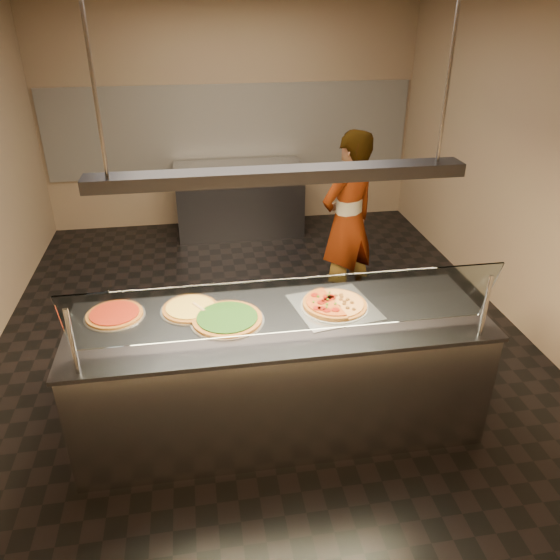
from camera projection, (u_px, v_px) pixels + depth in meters
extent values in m
cube|color=black|center=(262.00, 331.00, 5.35)|extent=(5.00, 6.00, 0.02)
cube|color=#957860|center=(230.00, 115.00, 7.29)|extent=(5.00, 0.02, 3.00)
cube|color=#957860|center=(362.00, 423.00, 2.02)|extent=(5.00, 0.02, 3.00)
cube|color=#957860|center=(529.00, 168.00, 5.02)|extent=(0.02, 6.00, 3.00)
cube|color=silver|center=(231.00, 130.00, 7.36)|extent=(4.90, 0.02, 1.20)
cube|color=#B7B7BC|center=(280.00, 376.00, 3.98)|extent=(2.84, 0.90, 0.90)
cube|color=#3B3B41|center=(280.00, 321.00, 3.76)|extent=(2.88, 0.94, 0.03)
cylinder|color=#B7B7BC|center=(72.00, 342.00, 3.12)|extent=(0.03, 0.03, 0.44)
cylinder|color=#B7B7BC|center=(486.00, 306.00, 3.48)|extent=(0.03, 0.03, 0.44)
cube|color=white|center=(289.00, 306.00, 3.32)|extent=(2.64, 0.18, 0.47)
cube|color=silver|center=(334.00, 306.00, 3.91)|extent=(0.64, 0.64, 0.01)
cylinder|color=silver|center=(334.00, 305.00, 3.90)|extent=(0.49, 0.49, 0.01)
cylinder|color=#6B0F07|center=(331.00, 296.00, 3.93)|extent=(0.06, 0.06, 0.01)
cylinder|color=#6B0F07|center=(331.00, 297.00, 3.92)|extent=(0.06, 0.06, 0.01)
cylinder|color=#6B0F07|center=(327.00, 296.00, 3.93)|extent=(0.06, 0.06, 0.01)
cylinder|color=#6B0F07|center=(315.00, 294.00, 3.95)|extent=(0.06, 0.06, 0.01)
cylinder|color=#6B0F07|center=(327.00, 299.00, 3.90)|extent=(0.06, 0.06, 0.01)
cylinder|color=#6B0F07|center=(325.00, 300.00, 3.88)|extent=(0.06, 0.06, 0.01)
cylinder|color=#6B0F07|center=(321.00, 302.00, 3.86)|extent=(0.06, 0.06, 0.01)
cylinder|color=#6B0F07|center=(317.00, 307.00, 3.79)|extent=(0.06, 0.06, 0.01)
cylinder|color=#6B0F07|center=(321.00, 308.00, 3.78)|extent=(0.06, 0.06, 0.01)
cylinder|color=#6B0F07|center=(327.00, 310.00, 3.76)|extent=(0.06, 0.06, 0.01)
cylinder|color=#6B0F07|center=(335.00, 309.00, 3.77)|extent=(0.06, 0.06, 0.01)
cube|color=#19590F|center=(329.00, 292.00, 3.98)|extent=(0.02, 0.02, 0.01)
cube|color=#19590F|center=(327.00, 295.00, 3.94)|extent=(0.02, 0.01, 0.01)
cube|color=#19590F|center=(318.00, 296.00, 3.93)|extent=(0.02, 0.02, 0.01)
cube|color=#19590F|center=(328.00, 299.00, 3.89)|extent=(0.02, 0.02, 0.01)
cube|color=#19590F|center=(313.00, 301.00, 3.86)|extent=(0.02, 0.02, 0.01)
cube|color=#19590F|center=(327.00, 304.00, 3.83)|extent=(0.02, 0.02, 0.01)
cube|color=#19590F|center=(326.00, 307.00, 3.79)|extent=(0.02, 0.02, 0.01)
cube|color=#19590F|center=(335.00, 303.00, 3.84)|extent=(0.02, 0.02, 0.01)
sphere|color=#513014|center=(338.00, 306.00, 3.84)|extent=(0.03, 0.03, 0.03)
sphere|color=#513014|center=(347.00, 308.00, 3.82)|extent=(0.03, 0.03, 0.03)
sphere|color=#513014|center=(354.00, 309.00, 3.81)|extent=(0.03, 0.03, 0.03)
sphere|color=#513014|center=(344.00, 304.00, 3.87)|extent=(0.03, 0.03, 0.03)
sphere|color=#513014|center=(352.00, 302.00, 3.89)|extent=(0.03, 0.03, 0.03)
sphere|color=#513014|center=(344.00, 301.00, 3.90)|extent=(0.03, 0.03, 0.03)
sphere|color=#513014|center=(348.00, 299.00, 3.93)|extent=(0.03, 0.03, 0.03)
sphere|color=#513014|center=(341.00, 299.00, 3.93)|extent=(0.03, 0.03, 0.03)
sphere|color=#513014|center=(342.00, 296.00, 3.97)|extent=(0.03, 0.03, 0.03)
sphere|color=#513014|center=(341.00, 295.00, 3.99)|extent=(0.03, 0.03, 0.03)
sphere|color=#513014|center=(336.00, 295.00, 3.98)|extent=(0.03, 0.03, 0.03)
sphere|color=#513014|center=(334.00, 298.00, 3.95)|extent=(0.03, 0.03, 0.03)
cylinder|color=silver|center=(227.00, 320.00, 3.74)|extent=(0.51, 0.51, 0.01)
cylinder|color=brown|center=(227.00, 318.00, 3.74)|extent=(0.48, 0.48, 0.02)
cylinder|color=black|center=(227.00, 316.00, 3.73)|extent=(0.42, 0.42, 0.01)
cylinder|color=silver|center=(190.00, 309.00, 3.87)|extent=(0.42, 0.42, 0.01)
cylinder|color=brown|center=(190.00, 308.00, 3.87)|extent=(0.39, 0.39, 0.02)
cylinder|color=gold|center=(190.00, 306.00, 3.86)|extent=(0.34, 0.34, 0.01)
cylinder|color=silver|center=(115.00, 315.00, 3.80)|extent=(0.42, 0.42, 0.01)
cylinder|color=brown|center=(115.00, 314.00, 3.79)|extent=(0.39, 0.39, 0.02)
cylinder|color=maroon|center=(114.00, 312.00, 3.79)|extent=(0.34, 0.34, 0.01)
cube|color=#B7B7BC|center=(218.00, 309.00, 3.83)|extent=(0.17, 0.16, 0.00)
cylinder|color=tan|center=(199.00, 307.00, 3.85)|extent=(0.09, 0.13, 0.02)
cube|color=#3B3B41|center=(240.00, 201.00, 7.38)|extent=(1.66, 0.70, 0.90)
cube|color=#B7B7BC|center=(238.00, 167.00, 7.17)|extent=(1.70, 0.74, 0.03)
imported|color=#403848|center=(348.00, 222.00, 5.42)|extent=(0.79, 0.71, 1.83)
cube|color=#3B3B41|center=(280.00, 175.00, 3.28)|extent=(2.30, 0.18, 0.08)
cylinder|color=#B7B7BC|center=(93.00, 84.00, 2.89)|extent=(0.02, 0.02, 1.01)
cylinder|color=#B7B7BC|center=(449.00, 76.00, 3.17)|extent=(0.02, 0.02, 1.01)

